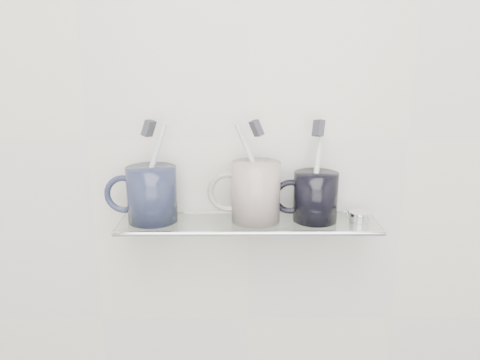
{
  "coord_description": "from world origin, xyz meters",
  "views": [
    {
      "loc": [
        -0.02,
        0.18,
        1.41
      ],
      "look_at": [
        -0.02,
        1.04,
        1.18
      ],
      "focal_mm": 35.0,
      "sensor_mm": 36.0,
      "label": 1
    }
  ],
  "objects_px": {
    "mug_center": "(256,192)",
    "mug_left": "(152,194)",
    "mug_right": "(316,197)",
    "shelf_glass": "(248,223)"
  },
  "relations": [
    {
      "from": "mug_center",
      "to": "mug_right",
      "type": "distance_m",
      "value": 0.12
    },
    {
      "from": "shelf_glass",
      "to": "mug_right",
      "type": "distance_m",
      "value": 0.14
    },
    {
      "from": "mug_left",
      "to": "mug_center",
      "type": "height_order",
      "value": "mug_center"
    },
    {
      "from": "mug_center",
      "to": "mug_left",
      "type": "bearing_deg",
      "value": -160.05
    },
    {
      "from": "mug_center",
      "to": "mug_right",
      "type": "bearing_deg",
      "value": 19.95
    },
    {
      "from": "mug_left",
      "to": "mug_center",
      "type": "xyz_separation_m",
      "value": [
        0.2,
        0.0,
        0.0
      ]
    },
    {
      "from": "mug_left",
      "to": "mug_right",
      "type": "distance_m",
      "value": 0.32
    },
    {
      "from": "shelf_glass",
      "to": "mug_right",
      "type": "bearing_deg",
      "value": 2.21
    },
    {
      "from": "mug_left",
      "to": "mug_right",
      "type": "xyz_separation_m",
      "value": [
        0.32,
        0.0,
        -0.01
      ]
    },
    {
      "from": "mug_left",
      "to": "mug_right",
      "type": "height_order",
      "value": "mug_left"
    }
  ]
}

